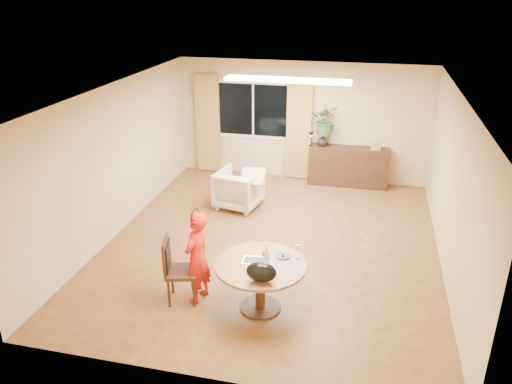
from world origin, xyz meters
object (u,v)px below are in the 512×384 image
Objects in this scene: dining_chair at (182,270)px; child at (197,257)px; dining_table at (260,274)px; armchair at (239,189)px; sideboard at (348,166)px.

child is (0.21, 0.07, 0.19)m from dining_chair.
dining_table is 1.48× the size of armchair.
dining_table is at bearing 121.12° from armchair.
sideboard is at bearing 53.64° from dining_chair.
dining_table is 0.92× the size of child.
child is 1.61× the size of armchair.
child is (-0.89, 0.02, 0.12)m from dining_table.
child reaches higher than sideboard.
sideboard is at bearing -129.38° from armchair.
sideboard is (0.87, 4.84, -0.12)m from dining_table.
armchair is (-0.05, 3.23, -0.10)m from dining_chair.
dining_chair is 3.23m from armchair.
dining_table is 0.90m from child.
dining_table is 4.91m from sideboard.
dining_table is at bearing -11.78° from dining_chair.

